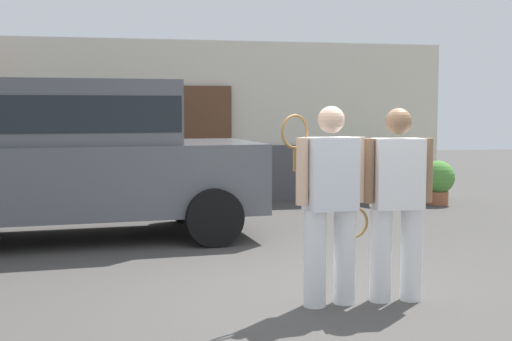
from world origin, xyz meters
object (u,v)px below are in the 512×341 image
at_px(potted_plant_by_porch, 384,181).
at_px(potted_plant_secondary, 438,180).
at_px(tennis_player_man, 330,202).
at_px(tennis_player_woman, 396,202).
at_px(parked_suv, 72,152).

distance_m(potted_plant_by_porch, potted_plant_secondary, 0.95).
relative_size(tennis_player_man, tennis_player_woman, 1.01).
relative_size(parked_suv, tennis_player_woman, 2.77).
height_order(tennis_player_woman, potted_plant_secondary, tennis_player_woman).
height_order(tennis_player_man, tennis_player_woman, tennis_player_man).
height_order(parked_suv, tennis_player_man, parked_suv).
relative_size(parked_suv, tennis_player_man, 2.74).
bearing_deg(tennis_player_man, potted_plant_by_porch, -124.08).
distance_m(parked_suv, tennis_player_woman, 4.63).
relative_size(tennis_player_woman, potted_plant_by_porch, 2.31).
height_order(parked_suv, potted_plant_secondary, parked_suv).
bearing_deg(tennis_player_woman, parked_suv, -45.74).
bearing_deg(parked_suv, tennis_player_man, -61.20).
relative_size(parked_suv, potted_plant_by_porch, 6.38).
bearing_deg(potted_plant_secondary, tennis_player_man, -124.83).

